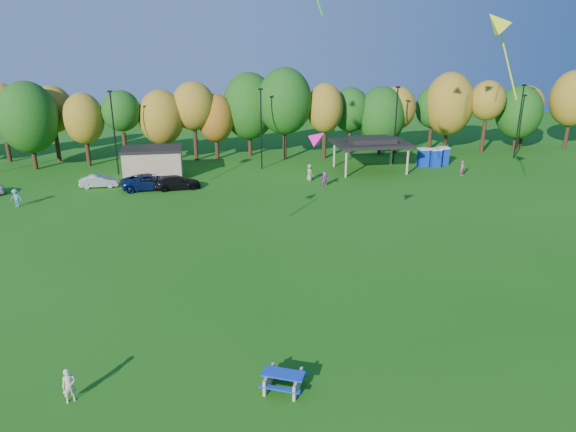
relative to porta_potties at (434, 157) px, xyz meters
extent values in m
plane|color=#19600F|center=(-22.16, -37.83, -1.10)|extent=(160.00, 160.00, 0.00)
cylinder|color=black|center=(-50.19, 11.09, 0.96)|extent=(0.50, 0.50, 4.12)
ellipsoid|color=olive|center=(-50.19, 11.09, 5.76)|extent=(4.78, 4.78, 5.18)
cylinder|color=black|center=(-45.91, 6.36, 0.68)|extent=(0.50, 0.50, 3.56)
ellipsoid|color=#144C0F|center=(-45.91, 6.36, 4.84)|extent=(6.62, 6.62, 8.00)
cylinder|color=black|center=(-44.28, 10.42, 0.80)|extent=(0.50, 0.50, 3.79)
ellipsoid|color=olive|center=(-44.28, 10.42, 5.22)|extent=(4.94, 4.94, 5.58)
cylinder|color=black|center=(-40.17, 7.18, 0.57)|extent=(0.50, 0.50, 3.34)
ellipsoid|color=olive|center=(-40.17, 7.18, 4.47)|extent=(4.61, 4.61, 5.88)
cylinder|color=black|center=(-35.88, 7.01, 0.81)|extent=(0.50, 0.50, 3.82)
ellipsoid|color=#144C0F|center=(-35.88, 7.01, 5.26)|extent=(4.43, 4.43, 4.73)
cylinder|color=black|center=(-31.46, 7.66, 0.53)|extent=(0.50, 0.50, 3.25)
ellipsoid|color=olive|center=(-31.46, 7.66, 4.32)|extent=(5.33, 5.33, 6.53)
cylinder|color=black|center=(-27.61, 8.24, 0.88)|extent=(0.50, 0.50, 3.96)
ellipsoid|color=olive|center=(-27.61, 8.24, 5.51)|extent=(5.31, 5.31, 5.82)
cylinder|color=black|center=(-25.00, 8.51, 0.43)|extent=(0.50, 0.50, 3.05)
ellipsoid|color=#995914|center=(-25.00, 8.51, 3.98)|extent=(4.54, 4.54, 5.87)
cylinder|color=black|center=(-20.74, 9.69, 0.79)|extent=(0.50, 0.50, 3.77)
ellipsoid|color=#144C0F|center=(-20.74, 9.69, 5.19)|extent=(6.69, 6.69, 8.35)
cylinder|color=black|center=(-16.70, 6.70, 1.04)|extent=(0.50, 0.50, 4.28)
ellipsoid|color=#144C0F|center=(-16.70, 6.70, 6.04)|extent=(6.64, 6.64, 8.01)
cylinder|color=black|center=(-11.74, 6.38, 0.78)|extent=(0.50, 0.50, 3.76)
ellipsoid|color=olive|center=(-11.74, 6.38, 5.17)|extent=(4.49, 4.49, 6.02)
cylinder|color=black|center=(-7.87, 8.42, 0.62)|extent=(0.50, 0.50, 3.43)
ellipsoid|color=#144C0F|center=(-7.87, 8.42, 4.62)|extent=(4.77, 4.77, 5.63)
cylinder|color=black|center=(-4.04, 7.56, 0.38)|extent=(0.50, 0.50, 2.95)
ellipsoid|color=#144C0F|center=(-4.04, 7.56, 3.83)|extent=(6.14, 6.14, 7.54)
cylinder|color=black|center=(-1.77, 8.03, 0.66)|extent=(0.50, 0.50, 3.52)
ellipsoid|color=olive|center=(-1.77, 8.03, 4.77)|extent=(4.78, 4.78, 5.53)
cylinder|color=black|center=(3.90, 9.68, 0.60)|extent=(0.50, 0.50, 3.39)
ellipsoid|color=#144C0F|center=(3.90, 9.68, 4.55)|extent=(4.54, 4.54, 5.46)
cylinder|color=black|center=(5.55, 8.40, 0.76)|extent=(0.50, 0.50, 3.72)
ellipsoid|color=olive|center=(5.55, 8.40, 5.10)|extent=(6.32, 6.32, 8.24)
cylinder|color=black|center=(9.83, 6.44, 0.93)|extent=(0.50, 0.50, 4.06)
ellipsoid|color=olive|center=(9.83, 6.44, 5.67)|extent=(4.50, 4.50, 5.13)
cylinder|color=black|center=(14.92, 6.97, 0.43)|extent=(0.50, 0.50, 3.05)
ellipsoid|color=#144C0F|center=(14.92, 6.97, 3.99)|extent=(5.97, 5.97, 7.05)
cylinder|color=black|center=(16.83, 8.52, 0.68)|extent=(0.50, 0.50, 3.55)
ellipsoid|color=olive|center=(16.83, 8.52, 4.83)|extent=(4.60, 4.60, 4.99)
cylinder|color=black|center=(22.35, 6.68, 0.94)|extent=(0.50, 0.50, 4.07)
ellipsoid|color=olive|center=(22.35, 6.68, 5.68)|extent=(5.83, 5.83, 7.42)
cylinder|color=black|center=(-36.16, 2.17, 3.40)|extent=(0.16, 0.16, 9.00)
cube|color=black|center=(-36.16, 2.17, 7.90)|extent=(0.50, 0.25, 0.18)
cylinder|color=black|center=(-20.16, 2.17, 3.40)|extent=(0.16, 0.16, 9.00)
cube|color=black|center=(-20.16, 2.17, 7.90)|extent=(0.50, 0.25, 0.18)
cylinder|color=black|center=(-4.16, 2.17, 3.40)|extent=(0.16, 0.16, 9.00)
cube|color=black|center=(-4.16, 2.17, 7.90)|extent=(0.50, 0.25, 0.18)
cylinder|color=black|center=(11.84, 2.17, 3.40)|extent=(0.16, 0.16, 9.00)
cube|color=black|center=(11.84, 2.17, 7.90)|extent=(0.50, 0.25, 0.18)
cube|color=tan|center=(-32.16, 0.17, 0.40)|extent=(6.00, 4.00, 3.00)
cube|color=black|center=(-32.16, 0.17, 2.03)|extent=(6.30, 4.30, 0.25)
cylinder|color=tan|center=(-11.66, -3.33, 0.40)|extent=(0.24, 0.24, 3.00)
cylinder|color=tan|center=(-4.66, -3.33, 0.40)|extent=(0.24, 0.24, 3.00)
cylinder|color=tan|center=(-11.66, 1.67, 0.40)|extent=(0.24, 0.24, 3.00)
cylinder|color=tan|center=(-4.66, 1.67, 0.40)|extent=(0.24, 0.24, 3.00)
cube|color=black|center=(-8.16, -0.83, 2.05)|extent=(8.20, 6.20, 0.35)
cube|color=black|center=(-8.16, -0.83, 2.45)|extent=(5.00, 3.50, 0.45)
cube|color=#0E32B9|center=(-1.30, 0.05, -0.10)|extent=(1.10, 1.10, 2.00)
cube|color=silver|center=(-1.30, 0.05, 0.99)|extent=(1.15, 1.15, 0.18)
cube|color=#0E32B9|center=(0.00, -0.39, -0.10)|extent=(1.10, 1.10, 2.00)
cube|color=silver|center=(0.00, -0.39, 0.99)|extent=(1.15, 1.15, 0.18)
cube|color=#0E32B9|center=(1.30, 0.33, -0.10)|extent=(1.10, 1.10, 2.00)
cube|color=silver|center=(1.30, 0.33, 0.99)|extent=(1.15, 1.15, 0.18)
cube|color=tan|center=(-24.74, -37.31, -0.75)|extent=(0.70, 1.34, 0.70)
cube|color=tan|center=(-23.59, -37.84, -0.75)|extent=(0.70, 1.34, 0.70)
cube|color=blue|center=(-24.17, -37.57, -0.36)|extent=(1.91, 1.40, 0.06)
cube|color=blue|center=(-24.42, -38.12, -0.67)|extent=(1.70, 0.96, 0.05)
cube|color=blue|center=(-23.91, -37.02, -0.67)|extent=(1.70, 0.96, 0.05)
imported|color=beige|center=(-32.86, -36.89, -0.35)|extent=(0.64, 0.54, 1.50)
imported|color=#A8A8AD|center=(-37.31, -2.96, -0.47)|extent=(3.79, 1.35, 1.25)
imported|color=#0C1B4D|center=(-32.16, -4.62, -0.33)|extent=(5.67, 2.95, 1.53)
imported|color=black|center=(-29.57, -5.01, -0.42)|extent=(4.85, 2.38, 1.36)
imported|color=#AA47A3|center=(-14.80, -6.49, -0.32)|extent=(1.51, 0.91, 1.55)
imported|color=#919163|center=(-15.86, -4.11, -0.21)|extent=(0.83, 1.01, 1.78)
imported|color=teal|center=(-43.47, -8.53, -0.28)|extent=(1.18, 0.87, 1.63)
imported|color=#AD5163|center=(1.12, -4.86, -0.26)|extent=(0.72, 0.61, 1.67)
cone|color=#FF0EA5|center=(-20.55, -27.92, 7.82)|extent=(1.58, 1.47, 1.27)
cone|color=#D7F71A|center=(-9.28, -25.50, 13.97)|extent=(2.25, 1.96, 1.88)
cylinder|color=#D7F71A|center=(-7.86, -25.01, 11.72)|extent=(1.74, 0.69, 4.73)
camera|label=1|loc=(-27.09, -55.60, 12.87)|focal=32.00mm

